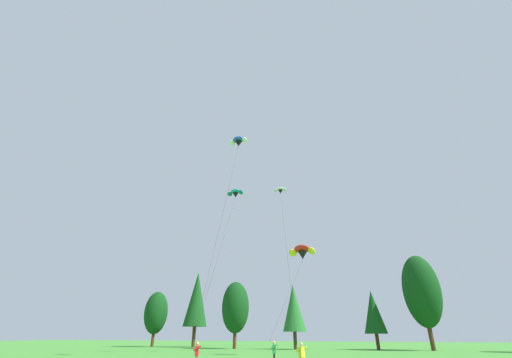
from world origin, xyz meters
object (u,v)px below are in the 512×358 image
kite_flyer_mid (274,351)px  parafoil_kite_mid_red_yellow (302,252)px  parafoil_kite_low_blue_white (238,142)px  kite_flyer_far (302,355)px  kite_flyer_near (197,353)px  parafoil_kite_far_white (280,190)px  parafoil_kite_high_teal (235,193)px

kite_flyer_mid → parafoil_kite_mid_red_yellow: (0.54, 13.26, 10.51)m
parafoil_kite_mid_red_yellow → parafoil_kite_low_blue_white: 16.30m
kite_flyer_far → parafoil_kite_mid_red_yellow: 20.46m
kite_flyer_near → kite_flyer_far: (7.17, 0.35, 0.00)m
kite_flyer_far → parafoil_kite_low_blue_white: parafoil_kite_low_blue_white is taller
parafoil_kite_far_white → parafoil_kite_low_blue_white: 10.23m
parafoil_kite_mid_red_yellow → parafoil_kite_far_white: 10.44m
kite_flyer_mid → kite_flyer_far: size_ratio=1.00×
kite_flyer_near → parafoil_kite_high_teal: size_ratio=0.08×
kite_flyer_mid → kite_flyer_far: same height
kite_flyer_mid → parafoil_kite_far_white: bearing=99.0°
parafoil_kite_mid_red_yellow → parafoil_kite_low_blue_white: (-6.48, -6.52, 13.46)m
parafoil_kite_mid_red_yellow → parafoil_kite_low_blue_white: parafoil_kite_low_blue_white is taller
parafoil_kite_far_white → parafoil_kite_high_teal: bearing=-167.1°
parafoil_kite_mid_red_yellow → parafoil_kite_far_white: size_ratio=0.71×
parafoil_kite_mid_red_yellow → parafoil_kite_far_white: (-3.01, 2.34, 9.72)m
parafoil_kite_mid_red_yellow → kite_flyer_far: bearing=-82.4°
parafoil_kite_high_teal → parafoil_kite_far_white: 6.66m
kite_flyer_far → parafoil_kite_low_blue_white: (-8.79, 10.88, 23.97)m
kite_flyer_mid → parafoil_kite_low_blue_white: 25.60m
parafoil_kite_high_teal → parafoil_kite_far_white: (6.49, 1.48, 0.26)m
kite_flyer_far → parafoil_kite_mid_red_yellow: size_ratio=0.12×
kite_flyer_mid → parafoil_kite_high_teal: 26.05m
parafoil_kite_mid_red_yellow → kite_flyer_near: bearing=-105.3°
kite_flyer_near → parafoil_kite_low_blue_white: bearing=98.2°
kite_flyer_near → parafoil_kite_mid_red_yellow: 21.19m
kite_flyer_near → parafoil_kite_far_white: (1.85, 20.09, 20.23)m
kite_flyer_near → parafoil_kite_mid_red_yellow: bearing=74.7°
kite_flyer_far → parafoil_kite_far_white: (-5.32, 19.74, 20.23)m
parafoil_kite_far_white → parafoil_kite_low_blue_white: (-3.47, -8.86, 3.74)m
parafoil_kite_far_white → parafoil_kite_low_blue_white: parafoil_kite_low_blue_white is taller
parafoil_kite_far_white → kite_flyer_far: bearing=-74.9°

